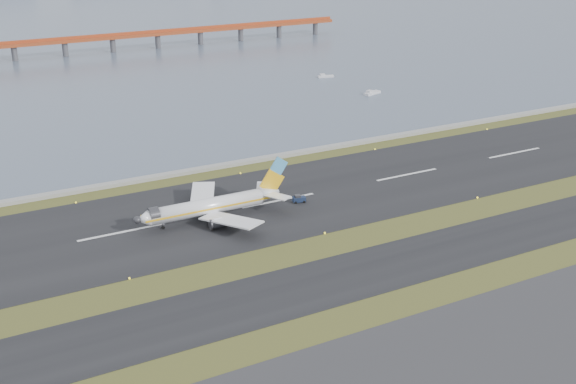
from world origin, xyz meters
The scene contains 11 objects.
ground centered at (0.00, 0.00, 0.00)m, with size 1000.00×1000.00×0.00m, color #3F4B1B.
apron_strip centered at (0.00, -55.00, 0.05)m, with size 1000.00×50.00×0.10m, color #313134.
taxiway_strip centered at (0.00, -12.00, 0.05)m, with size 1000.00×18.00×0.10m, color black.
runway_strip centered at (0.00, 30.00, 0.05)m, with size 1000.00×45.00×0.10m, color black.
seawall centered at (0.00, 60.00, 0.50)m, with size 1000.00×2.50×1.00m, color gray.
bay_water centered at (0.00, 460.00, 0.00)m, with size 1400.00×800.00×1.30m, color #4C596C.
red_pier centered at (20.00, 250.00, 7.28)m, with size 260.00×5.00×10.20m.
airliner centered at (-18.66, 27.22, 3.46)m, with size 38.52×32.89×12.80m.
pushback_tug centered at (4.03, 26.70, 0.97)m, with size 3.47×2.52×2.00m.
workboat_near centered at (84.64, 111.71, 0.61)m, with size 8.35×4.81×1.94m.
workboat_far centered at (84.53, 147.03, 0.53)m, with size 7.29×3.83×1.69m.
Camera 1 is at (-77.52, -118.25, 67.88)m, focal length 45.00 mm.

